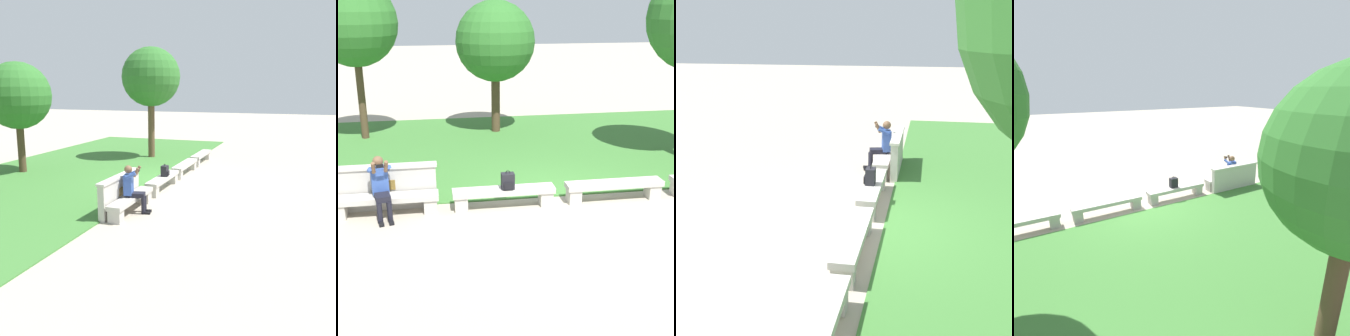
# 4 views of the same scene
# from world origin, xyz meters

# --- Properties ---
(ground_plane) EXTENTS (80.00, 80.00, 0.00)m
(ground_plane) POSITION_xyz_m (0.00, 0.00, 0.00)
(ground_plane) COLOR #A89E8C
(grass_strip) EXTENTS (21.92, 8.00, 0.03)m
(grass_strip) POSITION_xyz_m (0.00, 4.38, 0.01)
(grass_strip) COLOR #3D7533
(grass_strip) RESTS_ON ground
(bench_main) EXTENTS (2.25, 0.40, 0.45)m
(bench_main) POSITION_xyz_m (-3.83, 0.00, 0.31)
(bench_main) COLOR #B7B2A8
(bench_main) RESTS_ON ground
(bench_near) EXTENTS (2.25, 0.40, 0.45)m
(bench_near) POSITION_xyz_m (-1.28, 0.00, 0.31)
(bench_near) COLOR #B7B2A8
(bench_near) RESTS_ON ground
(bench_mid) EXTENTS (2.25, 0.40, 0.45)m
(bench_mid) POSITION_xyz_m (1.28, 0.00, 0.31)
(bench_mid) COLOR #B7B2A8
(bench_mid) RESTS_ON ground
(backrest_wall_with_plaque) EXTENTS (2.25, 0.24, 1.01)m
(backrest_wall_with_plaque) POSITION_xyz_m (-3.83, 0.34, 0.52)
(backrest_wall_with_plaque) COLOR #B7B2A8
(backrest_wall_with_plaque) RESTS_ON ground
(person_photographer) EXTENTS (0.53, 0.77, 1.32)m
(person_photographer) POSITION_xyz_m (-3.88, -0.08, 0.74)
(person_photographer) COLOR black
(person_photographer) RESTS_ON ground
(backpack) EXTENTS (0.28, 0.24, 0.43)m
(backpack) POSITION_xyz_m (-1.20, -0.05, 0.63)
(backpack) COLOR black
(backpack) RESTS_ON bench_near
(tree_behind_wall) EXTENTS (2.62, 2.62, 4.37)m
(tree_behind_wall) POSITION_xyz_m (-0.56, 6.30, 3.04)
(tree_behind_wall) COLOR #4C3826
(tree_behind_wall) RESTS_ON ground
(tree_right_background) EXTENTS (2.66, 2.66, 5.01)m
(tree_right_background) POSITION_xyz_m (-4.95, 6.13, 3.66)
(tree_right_background) COLOR #4C3826
(tree_right_background) RESTS_ON ground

